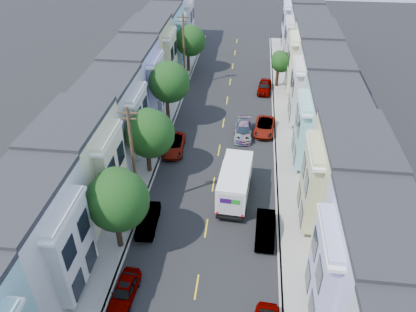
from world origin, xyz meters
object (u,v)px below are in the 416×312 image
tree_e (190,41)px  fedex_truck (235,182)px  parked_right_d (265,87)px  parked_right_c (265,127)px  utility_pole_near (134,160)px  parked_left_d (173,145)px  utility_pole_far (184,51)px  tree_d (169,82)px  lead_sedan (243,131)px  tree_far_r (281,62)px  parked_left_c (148,220)px  tree_c (149,134)px  tree_b (117,200)px  parked_right_b (265,229)px  parked_left_b (124,291)px

tree_e → fedex_truck: 30.22m
parked_right_d → parked_right_c: bearing=-84.1°
tree_e → utility_pole_near: size_ratio=0.70×
parked_left_d → parked_right_c: parked_left_d is taller
utility_pole_near → fedex_truck: 9.35m
utility_pole_far → parked_left_d: size_ratio=2.02×
tree_d → fedex_truck: bearing=-56.8°
parked_left_d → parked_right_d: (9.80, 15.91, 0.06)m
tree_d → parked_left_d: bearing=-76.4°
parked_left_d → utility_pole_far: bearing=91.1°
lead_sedan → tree_far_r: bearing=72.6°
tree_e → parked_right_d: 13.29m
lead_sedan → parked_right_c: bearing=26.1°
parked_left_c → parked_left_d: 11.67m
tree_c → tree_b: bearing=-90.0°
tree_e → parked_left_c: bearing=-87.6°
parked_right_c → parked_right_d: (0.00, 10.86, 0.08)m
tree_b → parked_right_c: 22.63m
parked_left_c → tree_e: bearing=89.9°
parked_right_b → parked_right_d: parked_right_d is taller
parked_left_b → parked_right_b: size_ratio=0.92×
tree_b → lead_sedan: tree_b is taller
tree_far_r → parked_right_b: (-1.99, -29.47, -2.91)m
parked_left_b → tree_d: bearing=96.5°
utility_pole_far → lead_sedan: utility_pole_far is taller
tree_d → utility_pole_near: utility_pole_near is taller
tree_d → parked_left_d: size_ratio=1.56×
utility_pole_near → lead_sedan: size_ratio=2.16×
tree_e → utility_pole_far: utility_pole_far is taller
tree_e → parked_left_b: 40.84m
tree_b → tree_d: bearing=90.0°
tree_far_r → fedex_truck: tree_far_r is taller
utility_pole_near → parked_right_c: 18.81m
tree_c → parked_left_b: bearing=-84.6°
tree_b → fedex_truck: 11.43m
lead_sedan → parked_right_b: bearing=-80.9°
fedex_truck → parked_left_d: size_ratio=1.36×
utility_pole_near → parked_right_d: bearing=66.1°
tree_b → parked_right_d: (11.20, 30.07, -4.12)m
fedex_truck → tree_far_r: bearing=83.2°
utility_pole_far → tree_d: bearing=-90.0°
utility_pole_near → parked_right_b: size_ratio=2.29×
tree_c → fedex_truck: size_ratio=1.01×
parked_left_b → parked_right_b: bearing=39.1°
parked_left_b → parked_right_c: (9.80, 23.82, 0.02)m
tree_c → utility_pole_near: (0.00, -5.38, 0.69)m
tree_b → tree_e: tree_b is taller
tree_b → parked_right_d: tree_b is taller
tree_e → fedex_truck: (8.41, -28.88, -2.96)m
tree_e → parked_right_b: (11.20, -33.52, -4.03)m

